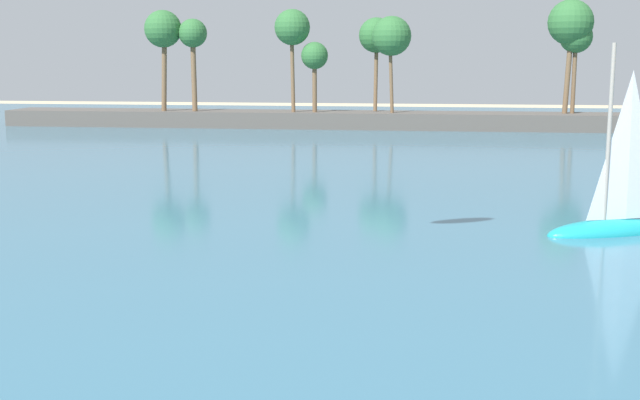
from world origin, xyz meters
TOP-DOWN VIEW (x-y plane):
  - sea at (0.00, 63.93)m, footprint 220.00×113.62m
  - palm_headland at (1.51, 80.51)m, footprint 84.34×6.92m
  - sailboat_near_shore at (12.69, 28.09)m, footprint 6.25×4.07m

SIDE VIEW (x-z plane):
  - sea at x=0.00m, z-range 0.00..0.06m
  - sailboat_near_shore at x=12.69m, z-range -3.53..5.22m
  - palm_headland at x=1.51m, z-range -2.44..11.05m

